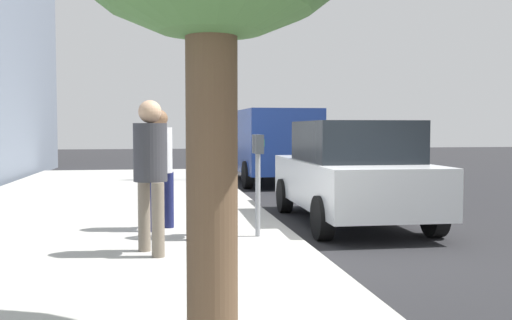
{
  "coord_description": "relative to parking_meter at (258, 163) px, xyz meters",
  "views": [
    {
      "loc": [
        -7.51,
        1.88,
        1.64
      ],
      "look_at": [
        0.77,
        0.52,
        1.19
      ],
      "focal_mm": 40.7,
      "sensor_mm": 36.0,
      "label": 1
    }
  ],
  "objects": [
    {
      "name": "pedestrian_at_meter",
      "position": [
        0.03,
        0.68,
        -0.01
      ],
      "size": [
        0.51,
        0.37,
        1.72
      ],
      "rotation": [
        0.0,
        0.0,
        -1.89
      ],
      "color": "#191E4C",
      "rests_on": "sidewalk_slab"
    },
    {
      "name": "parking_officer",
      "position": [
        0.78,
        1.35,
        0.03
      ],
      "size": [
        0.42,
        0.42,
        1.77
      ],
      "rotation": [
        0.0,
        0.0,
        -2.36
      ],
      "color": "#191E4C",
      "rests_on": "sidewalk_slab"
    },
    {
      "name": "sidewalk_slab",
      "position": [
        -0.35,
        2.43,
        -1.09
      ],
      "size": [
        28.0,
        6.0,
        0.15
      ],
      "primitive_type": "cube",
      "color": "#A8A59E",
      "rests_on": "ground_plane"
    },
    {
      "name": "traffic_signal",
      "position": [
        9.03,
        0.17,
        1.41
      ],
      "size": [
        0.24,
        0.44,
        3.6
      ],
      "color": "black",
      "rests_on": "sidewalk_slab"
    },
    {
      "name": "ground_plane",
      "position": [
        -0.35,
        -0.57,
        -1.17
      ],
      "size": [
        80.0,
        80.0,
        0.0
      ],
      "primitive_type": "plane",
      "color": "#232326",
      "rests_on": "ground"
    },
    {
      "name": "parking_meter",
      "position": [
        0.0,
        0.0,
        0.0
      ],
      "size": [
        0.36,
        0.12,
        1.41
      ],
      "color": "gray",
      "rests_on": "sidewalk_slab"
    },
    {
      "name": "pedestrian_bystander",
      "position": [
        -0.91,
        1.44,
        0.07
      ],
      "size": [
        0.51,
        0.4,
        1.83
      ],
      "rotation": [
        0.0,
        0.0,
        -1.14
      ],
      "color": "#726656",
      "rests_on": "sidewalk_slab"
    },
    {
      "name": "parked_sedan_near",
      "position": [
        1.69,
        -1.91,
        -0.27
      ],
      "size": [
        4.43,
        2.02,
        1.77
      ],
      "color": "silver",
      "rests_on": "ground_plane"
    },
    {
      "name": "parked_van_far",
      "position": [
        9.46,
        -1.92,
        0.09
      ],
      "size": [
        5.25,
        2.22,
        2.18
      ],
      "color": "navy",
      "rests_on": "ground_plane"
    }
  ]
}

